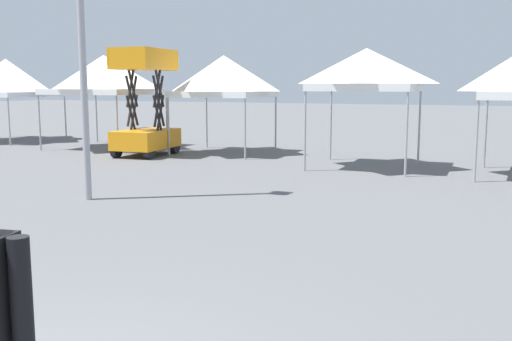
# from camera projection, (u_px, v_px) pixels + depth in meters

# --- Properties ---
(canopy_tent_right_of_center) EXTENTS (3.52, 3.52, 3.36)m
(canopy_tent_right_of_center) POSITION_uv_depth(u_px,v_px,m) (6.00, 78.00, 23.93)
(canopy_tent_right_of_center) COLOR #9E9EA3
(canopy_tent_right_of_center) RESTS_ON ground
(canopy_tent_far_right) EXTENTS (3.64, 3.64, 3.37)m
(canopy_tent_far_right) POSITION_uv_depth(u_px,v_px,m) (104.00, 75.00, 21.21)
(canopy_tent_far_right) COLOR #9E9EA3
(canopy_tent_far_right) RESTS_ON ground
(canopy_tent_behind_center) EXTENTS (3.00, 3.00, 3.27)m
(canopy_tent_behind_center) POSITION_uv_depth(u_px,v_px,m) (224.00, 76.00, 19.45)
(canopy_tent_behind_center) COLOR #9E9EA3
(canopy_tent_behind_center) RESTS_ON ground
(canopy_tent_left_of_center) EXTENTS (2.93, 2.93, 3.28)m
(canopy_tent_left_of_center) POSITION_uv_depth(u_px,v_px,m) (366.00, 70.00, 15.98)
(canopy_tent_left_of_center) COLOR #9E9EA3
(canopy_tent_left_of_center) RESTS_ON ground
(scissor_lift) EXTENTS (1.64, 2.44, 3.44)m
(scissor_lift) POSITION_uv_depth(u_px,v_px,m) (146.00, 122.00, 18.99)
(scissor_lift) COLOR black
(scissor_lift) RESTS_ON ground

